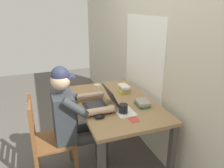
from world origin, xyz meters
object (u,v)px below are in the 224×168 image
(desk, at_px, (116,109))
(coffee_mug_white, at_px, (98,88))
(seated_person, at_px, (74,117))
(landscape_photo_print, at_px, (134,119))
(book_stack_main, at_px, (124,89))
(wooden_chair, at_px, (48,140))
(book_stack_side, at_px, (142,103))
(laptop, at_px, (102,103))
(computer_mouse, at_px, (100,117))
(coffee_mug_dark, at_px, (123,109))

(desk, relative_size, coffee_mug_white, 11.37)
(seated_person, relative_size, landscape_photo_print, 9.42)
(book_stack_main, bearing_deg, wooden_chair, -73.72)
(landscape_photo_print, bearing_deg, book_stack_side, 137.80)
(wooden_chair, relative_size, laptop, 2.76)
(computer_mouse, relative_size, book_stack_main, 0.53)
(book_stack_main, height_order, book_stack_side, book_stack_main)
(seated_person, bearing_deg, coffee_mug_white, 135.66)
(computer_mouse, bearing_deg, coffee_mug_white, 165.03)
(desk, relative_size, book_stack_main, 7.01)
(desk, height_order, wooden_chair, wooden_chair)
(computer_mouse, bearing_deg, desk, 137.96)
(seated_person, bearing_deg, book_stack_side, 78.45)
(laptop, height_order, landscape_photo_print, laptop)
(book_stack_side, height_order, landscape_photo_print, book_stack_side)
(laptop, relative_size, landscape_photo_print, 2.56)
(desk, height_order, book_stack_side, book_stack_side)
(computer_mouse, relative_size, coffee_mug_white, 0.86)
(laptop, height_order, coffee_mug_dark, laptop)
(coffee_mug_white, relative_size, book_stack_main, 0.62)
(seated_person, distance_m, laptop, 0.33)
(seated_person, relative_size, book_stack_side, 6.45)
(computer_mouse, bearing_deg, book_stack_main, 138.36)
(laptop, relative_size, coffee_mug_white, 2.87)
(seated_person, xyz_separation_m, book_stack_main, (-0.28, 0.69, 0.12))
(laptop, distance_m, computer_mouse, 0.24)
(laptop, relative_size, book_stack_side, 1.75)
(book_stack_side, bearing_deg, laptop, -104.78)
(coffee_mug_dark, distance_m, book_stack_main, 0.57)
(computer_mouse, height_order, book_stack_main, book_stack_main)
(computer_mouse, distance_m, book_stack_main, 0.72)
(seated_person, bearing_deg, coffee_mug_dark, 61.91)
(coffee_mug_dark, bearing_deg, desk, 173.62)
(coffee_mug_white, bearing_deg, laptop, -9.98)
(computer_mouse, xyz_separation_m, book_stack_side, (-0.11, 0.52, 0.01))
(desk, bearing_deg, seated_person, -83.30)
(coffee_mug_dark, bearing_deg, coffee_mug_white, -172.93)
(wooden_chair, distance_m, landscape_photo_print, 0.92)
(seated_person, xyz_separation_m, book_stack_side, (0.15, 0.72, 0.10))
(wooden_chair, xyz_separation_m, landscape_photo_print, (0.39, 0.78, 0.30))
(wooden_chair, distance_m, laptop, 0.68)
(coffee_mug_dark, bearing_deg, landscape_photo_print, 17.48)
(laptop, bearing_deg, landscape_photo_print, 29.55)
(desk, xyz_separation_m, book_stack_main, (-0.22, 0.20, 0.14))
(laptop, xyz_separation_m, book_stack_side, (0.11, 0.42, -0.02))
(desk, relative_size, seated_person, 1.08)
(desk, xyz_separation_m, coffee_mug_white, (-0.33, -0.11, 0.15))
(computer_mouse, xyz_separation_m, book_stack_main, (-0.54, 0.48, 0.03))
(desk, distance_m, computer_mouse, 0.44)
(desk, xyz_separation_m, laptop, (0.10, -0.19, 0.15))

